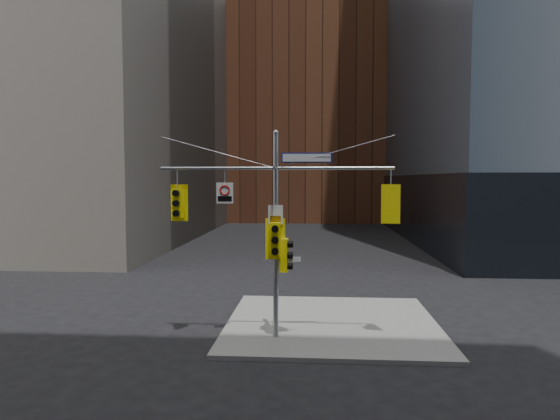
# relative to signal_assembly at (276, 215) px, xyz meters

# --- Properties ---
(ground) EXTENTS (160.00, 160.00, 0.00)m
(ground) POSITION_rel_signal_assembly_xyz_m (0.00, -1.99, -4.42)
(ground) COLOR black
(ground) RESTS_ON ground
(sidewalk_corner) EXTENTS (8.00, 8.00, 0.15)m
(sidewalk_corner) POSITION_rel_signal_assembly_xyz_m (2.00, 2.01, -4.34)
(sidewalk_corner) COLOR gray
(sidewalk_corner) RESTS_ON ground
(brick_midrise) EXTENTS (26.00, 20.00, 28.00)m
(brick_midrise) POSITION_rel_signal_assembly_xyz_m (0.00, 56.01, 9.58)
(brick_midrise) COLOR brown
(brick_midrise) RESTS_ON ground
(signal_assembly) EXTENTS (8.00, 0.80, 7.30)m
(signal_assembly) POSITION_rel_signal_assembly_xyz_m (0.00, 0.00, 0.00)
(signal_assembly) COLOR #93969B
(signal_assembly) RESTS_ON ground
(traffic_light_west_arm) EXTENTS (0.62, 0.49, 1.29)m
(traffic_light_west_arm) POSITION_rel_signal_assembly_xyz_m (-3.42, 0.01, 0.38)
(traffic_light_west_arm) COLOR #FFEB0D
(traffic_light_west_arm) RESTS_ON ground
(traffic_light_east_arm) EXTENTS (0.63, 0.54, 1.31)m
(traffic_light_east_arm) POSITION_rel_signal_assembly_xyz_m (3.88, 0.00, 0.38)
(traffic_light_east_arm) COLOR #FFEB0D
(traffic_light_east_arm) RESTS_ON ground
(traffic_light_pole_side) EXTENTS (0.47, 0.40, 1.15)m
(traffic_light_pole_side) POSITION_rel_signal_assembly_xyz_m (0.33, 0.00, -1.40)
(traffic_light_pole_side) COLOR #FFEB0D
(traffic_light_pole_side) RESTS_ON ground
(traffic_light_pole_front) EXTENTS (0.67, 0.55, 1.41)m
(traffic_light_pole_front) POSITION_rel_signal_assembly_xyz_m (-0.00, -0.27, -0.83)
(traffic_light_pole_front) COLOR #FFEB0D
(traffic_light_pole_front) RESTS_ON ground
(street_sign_blade) EXTENTS (1.73, 0.21, 0.34)m
(street_sign_blade) POSITION_rel_signal_assembly_xyz_m (1.06, 0.00, 1.93)
(street_sign_blade) COLOR navy
(street_sign_blade) RESTS_ON ground
(regulatory_sign_arm) EXTENTS (0.58, 0.10, 0.72)m
(regulatory_sign_arm) POSITION_rel_signal_assembly_xyz_m (-1.76, -0.02, 0.76)
(regulatory_sign_arm) COLOR silver
(regulatory_sign_arm) RESTS_ON ground
(regulatory_sign_pole) EXTENTS (0.50, 0.04, 0.66)m
(regulatory_sign_pole) POSITION_rel_signal_assembly_xyz_m (0.00, -0.12, -0.02)
(regulatory_sign_pole) COLOR silver
(regulatory_sign_pole) RESTS_ON ground
(street_blade_ew) EXTENTS (0.83, 0.06, 0.17)m
(street_blade_ew) POSITION_rel_signal_assembly_xyz_m (0.45, 0.01, -1.54)
(street_blade_ew) COLOR silver
(street_blade_ew) RESTS_ON ground
(street_blade_ns) EXTENTS (0.12, 0.74, 0.15)m
(street_blade_ns) POSITION_rel_signal_assembly_xyz_m (0.00, 0.46, -1.74)
(street_blade_ns) COLOR #145926
(street_blade_ns) RESTS_ON ground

